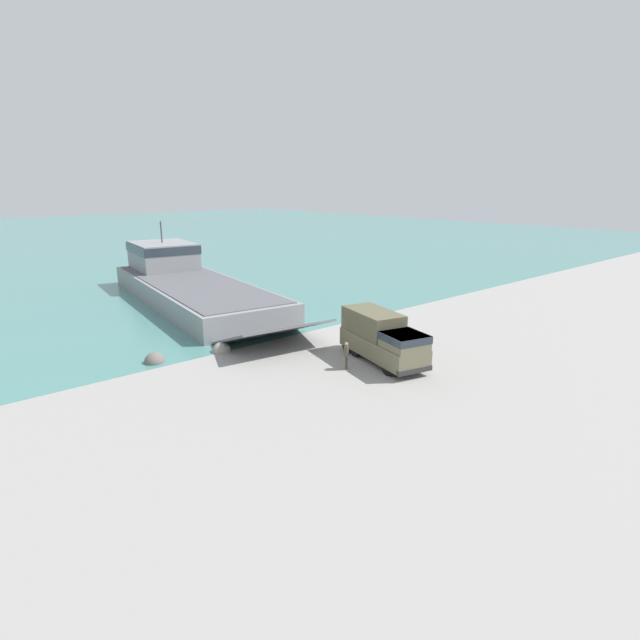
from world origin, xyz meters
name	(u,v)px	position (x,y,z in m)	size (l,w,h in m)	color
ground_plane	(327,345)	(0.00, 0.00, 0.00)	(240.00, 240.00, 0.00)	gray
water_surface	(35,241)	(0.00, 93.56, 0.00)	(240.00, 180.00, 0.01)	#477F7A
landing_craft	(185,281)	(-0.72, 21.57, 1.80)	(12.28, 34.66, 7.53)	gray
military_truck	(382,338)	(0.44, -5.04, 1.66)	(4.19, 7.71, 3.24)	#6B664C
soldier_on_ramp	(346,354)	(-2.41, -4.57, 1.05)	(0.50, 0.45, 1.81)	#4C4738
moored_boat_a	(153,261)	(5.89, 45.98, 0.56)	(4.13, 9.17, 1.69)	white
shoreline_rock_a	(222,352)	(-6.77, 3.77, 0.00)	(1.35, 1.35, 1.35)	gray
shoreline_rock_b	(375,318)	(8.40, 3.07, 0.00)	(0.74, 0.74, 0.74)	gray
shoreline_rock_c	(155,362)	(-11.31, 4.72, 0.00)	(1.38, 1.38, 1.38)	#66605B
shoreline_rock_d	(153,361)	(-11.31, 5.00, 0.00)	(0.74, 0.74, 0.74)	gray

